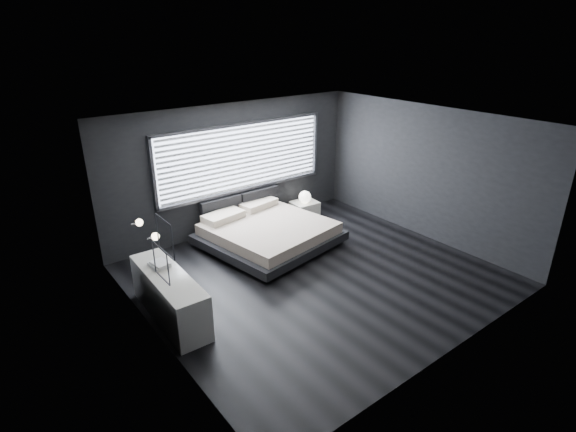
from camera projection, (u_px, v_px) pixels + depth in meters
room at (318, 204)px, 7.73m from camera, size 6.04×6.00×2.80m
window at (244, 158)px, 9.73m from camera, size 4.14×0.09×1.52m
headboard at (241, 205)px, 10.01m from camera, size 1.96×0.16×0.52m
sconce_near at (155, 237)px, 6.07m from camera, size 0.18×0.11×0.11m
sconce_far at (139, 223)px, 6.51m from camera, size 0.18×0.11×0.11m
wall_art_upper at (165, 237)px, 5.48m from camera, size 0.01×0.48×0.48m
wall_art_lower at (161, 263)px, 5.85m from camera, size 0.01×0.48×0.48m
bed at (268, 232)px, 9.35m from camera, size 2.77×2.68×0.63m
nightstand at (305, 209)px, 10.84m from camera, size 0.63×0.54×0.35m
orb_lamp at (305, 197)px, 10.68m from camera, size 0.29×0.29×0.29m
dresser at (170, 296)px, 6.94m from camera, size 0.58×1.91×0.76m
book_stack at (160, 264)px, 7.03m from camera, size 0.28×0.36×0.07m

